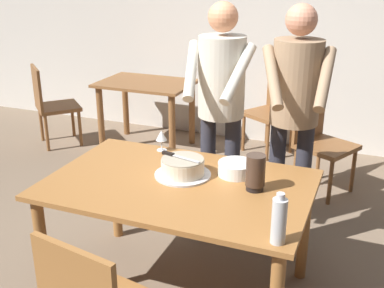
{
  "coord_description": "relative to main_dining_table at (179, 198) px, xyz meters",
  "views": [
    {
      "loc": [
        1.01,
        -2.32,
        1.95
      ],
      "look_at": [
        -0.01,
        0.25,
        0.9
      ],
      "focal_mm": 44.87,
      "sensor_mm": 36.0,
      "label": 1
    }
  ],
  "objects": [
    {
      "name": "back_wall",
      "position": [
        0.0,
        2.9,
        0.7
      ],
      "size": [
        10.0,
        0.12,
        2.7
      ],
      "primitive_type": "cube",
      "color": "silver",
      "rests_on": "ground_plane"
    },
    {
      "name": "main_dining_table",
      "position": [
        0.0,
        0.0,
        0.0
      ],
      "size": [
        1.53,
        0.99,
        0.75
      ],
      "color": "#9E6633",
      "rests_on": "ground_plane"
    },
    {
      "name": "cake_on_platter",
      "position": [
        -0.01,
        0.1,
        0.16
      ],
      "size": [
        0.34,
        0.34,
        0.11
      ],
      "color": "silver",
      "rests_on": "main_dining_table"
    },
    {
      "name": "cake_knife",
      "position": [
        -0.08,
        0.11,
        0.22
      ],
      "size": [
        0.27,
        0.09,
        0.02
      ],
      "color": "silver",
      "rests_on": "cake_on_platter"
    },
    {
      "name": "plate_stack",
      "position": [
        0.28,
        0.23,
        0.14
      ],
      "size": [
        0.22,
        0.22,
        0.08
      ],
      "color": "white",
      "rests_on": "main_dining_table"
    },
    {
      "name": "wine_glass_near",
      "position": [
        -0.31,
        0.42,
        0.21
      ],
      "size": [
        0.08,
        0.08,
        0.14
      ],
      "color": "silver",
      "rests_on": "main_dining_table"
    },
    {
      "name": "water_bottle",
      "position": [
        0.67,
        -0.42,
        0.22
      ],
      "size": [
        0.07,
        0.07,
        0.25
      ],
      "color": "silver",
      "rests_on": "main_dining_table"
    },
    {
      "name": "hurricane_lamp",
      "position": [
        0.44,
        0.07,
        0.21
      ],
      "size": [
        0.11,
        0.11,
        0.21
      ],
      "color": "black",
      "rests_on": "main_dining_table"
    },
    {
      "name": "person_cutting_cake",
      "position": [
        0.02,
        0.71,
        0.43
      ],
      "size": [
        0.47,
        0.56,
        1.72
      ],
      "color": "#2D2D38",
      "rests_on": "ground_plane"
    },
    {
      "name": "person_standing_beside",
      "position": [
        0.52,
        0.74,
        0.43
      ],
      "size": [
        0.46,
        0.57,
        1.72
      ],
      "color": "#2D2D38",
      "rests_on": "ground_plane"
    },
    {
      "name": "background_table",
      "position": [
        -1.33,
        2.2,
        -0.07
      ],
      "size": [
        1.0,
        0.7,
        0.74
      ],
      "color": "brown",
      "rests_on": "ground_plane"
    },
    {
      "name": "background_chair_0",
      "position": [
        0.58,
        1.81,
        -0.15
      ],
      "size": [
        0.59,
        0.59,
        0.9
      ],
      "color": "brown",
      "rests_on": "ground_plane"
    },
    {
      "name": "background_chair_1",
      "position": [
        -0.01,
        2.6,
        -0.15
      ],
      "size": [
        0.6,
        0.6,
        0.9
      ],
      "color": "brown",
      "rests_on": "ground_plane"
    },
    {
      "name": "background_chair_3",
      "position": [
        -2.35,
        1.86,
        -0.15
      ],
      "size": [
        0.62,
        0.62,
        0.9
      ],
      "color": "brown",
      "rests_on": "ground_plane"
    }
  ]
}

